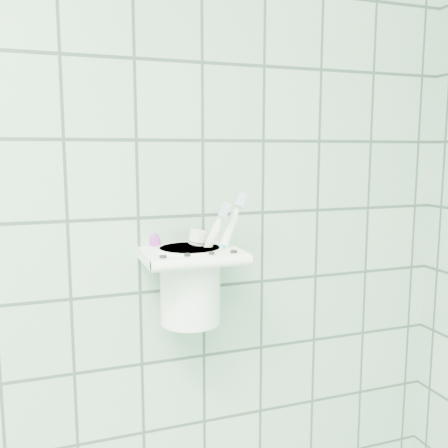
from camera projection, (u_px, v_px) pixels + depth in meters
name	position (u px, v px, depth m)	size (l,w,h in m)	color
holder_bracket	(192.00, 256.00, 0.70)	(0.14, 0.11, 0.04)	white
cup	(190.00, 282.00, 0.71)	(0.09, 0.09, 0.11)	white
toothbrush_pink	(180.00, 238.00, 0.70)	(0.06, 0.08, 0.22)	white
toothbrush_blue	(196.00, 251.00, 0.69)	(0.08, 0.02, 0.19)	white
toothbrush_orange	(177.00, 255.00, 0.70)	(0.07, 0.03, 0.17)	white
toothpaste_tube	(182.00, 265.00, 0.72)	(0.05, 0.03, 0.13)	silver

